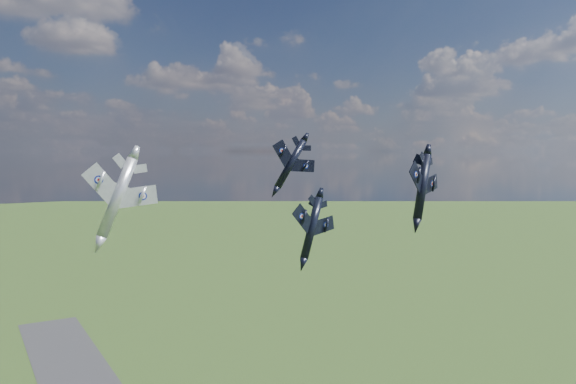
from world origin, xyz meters
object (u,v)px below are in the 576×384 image
jet_lead_navy (312,228)px  jet_high_navy (291,164)px  jet_left_silver (117,197)px  jet_right_navy (422,187)px

jet_lead_navy → jet_high_navy: (8.26, 20.07, 8.82)m
jet_lead_navy → jet_left_silver: size_ratio=0.76×
jet_lead_navy → jet_high_navy: bearing=58.1°
jet_left_silver → jet_right_navy: bearing=-19.0°
jet_right_navy → jet_high_navy: bearing=92.1°
jet_lead_navy → jet_high_navy: size_ratio=0.93×
jet_lead_navy → jet_left_silver: (-24.44, 14.05, 4.46)m
jet_lead_navy → jet_right_navy: bearing=-22.2°
jet_lead_navy → jet_high_navy: 23.42m
jet_lead_navy → jet_left_silver: bearing=140.5°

